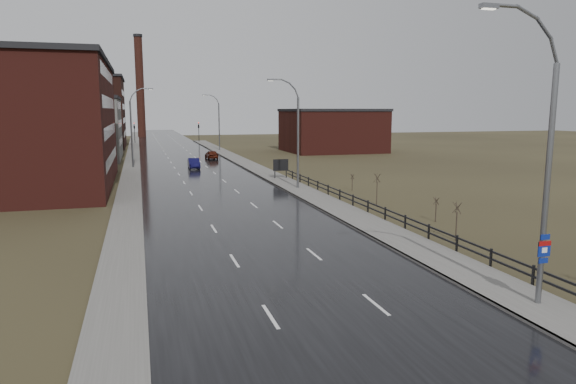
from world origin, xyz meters
TOP-DOWN VIEW (x-y plane):
  - ground at (0.00, 0.00)m, footprint 320.00×320.00m
  - road at (0.00, 60.00)m, footprint 14.00×300.00m
  - sidewalk_right at (8.60, 35.00)m, footprint 3.20×180.00m
  - curb_right at (7.08, 35.00)m, footprint 0.16×180.00m
  - sidewalk_left at (-8.20, 60.00)m, footprint 2.40×260.00m
  - warehouse_mid at (-17.99, 78.00)m, footprint 16.32×20.40m
  - warehouse_far at (-22.99, 108.00)m, footprint 26.52×24.48m
  - building_right at (30.30, 82.00)m, footprint 18.36×16.32m
  - smokestack at (-6.00, 150.00)m, footprint 2.70×2.70m
  - streetlight_main at (8.47, 2.00)m, footprint 3.91×0.29m
  - streetlight_right_mid at (8.50, 36.00)m, footprint 3.36×0.28m
  - streetlight_left at (-7.70, 62.00)m, footprint 3.36×0.28m
  - streetlight_right_far at (8.50, 90.00)m, footprint 3.36×0.28m
  - guardrail at (10.30, 18.31)m, footprint 0.10×53.05m
  - shrub_c at (12.07, 12.68)m, footprint 0.59×0.62m
  - shrub_d at (13.88, 17.90)m, footprint 0.44×0.47m
  - shrub_e at (12.76, 25.48)m, footprint 0.65×0.69m
  - shrub_f at (13.89, 33.51)m, footprint 0.42×0.44m
  - billboard at (9.10, 43.89)m, footprint 1.86×0.17m
  - traffic_light_left at (-8.00, 120.00)m, footprint 0.58×2.73m
  - traffic_light_right at (8.00, 120.00)m, footprint 0.58×2.73m
  - car_near at (0.32, 58.54)m, footprint 1.58×4.33m
  - car_far at (4.71, 72.14)m, footprint 2.00×4.44m

SIDE VIEW (x-z plane):
  - ground at x=0.00m, z-range 0.00..0.00m
  - road at x=0.00m, z-range 0.00..0.06m
  - sidewalk_left at x=-8.20m, z-range 0.00..0.12m
  - sidewalk_right at x=8.60m, z-range 0.00..0.18m
  - curb_right at x=7.08m, z-range 0.00..0.18m
  - car_near at x=0.32m, z-range 0.00..1.42m
  - guardrail at x=10.30m, z-range 0.16..1.26m
  - car_far at x=4.71m, z-range 0.00..1.48m
  - shrub_f at x=13.89m, z-range 0.05..1.77m
  - shrub_d at x=13.88m, z-range 0.06..1.90m
  - shrub_c at x=12.07m, z-range 0.08..2.55m
  - shrub_e at x=12.76m, z-range 0.09..2.86m
  - billboard at x=9.10m, z-range 0.43..2.87m
  - building_right at x=30.30m, z-range 0.01..8.51m
  - traffic_light_left at x=-8.00m, z-range 1.95..7.25m
  - traffic_light_right at x=8.00m, z-range 1.95..7.25m
  - warehouse_mid at x=-17.99m, z-range 0.01..10.51m
  - streetlight_right_mid at x=8.50m, z-range 0.16..11.51m
  - streetlight_left at x=-7.70m, z-range 0.16..11.51m
  - streetlight_right_far at x=8.50m, z-range 0.16..11.51m
  - streetlight_main at x=8.47m, z-range 0.01..12.11m
  - warehouse_far at x=-22.99m, z-range 0.01..15.51m
  - smokestack at x=-6.00m, z-range 0.15..30.85m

